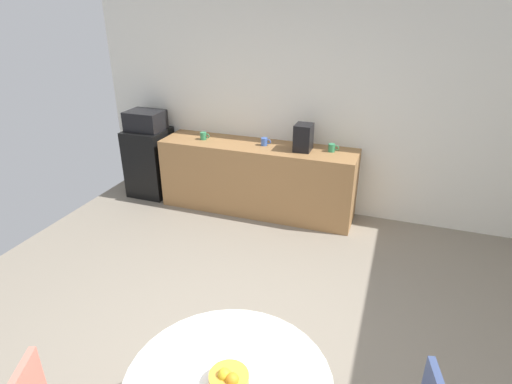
% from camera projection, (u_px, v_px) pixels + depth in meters
% --- Properties ---
extents(ground_plane, '(6.00, 6.00, 0.00)m').
position_uv_depth(ground_plane, '(230.00, 377.00, 3.11)').
color(ground_plane, gray).
extents(wall_back, '(6.00, 0.10, 2.60)m').
position_uv_depth(wall_back, '(322.00, 112.00, 5.13)').
color(wall_back, white).
rests_on(wall_back, ground_plane).
extents(counter_block, '(2.50, 0.60, 0.90)m').
position_uv_depth(counter_block, '(257.00, 178.00, 5.41)').
color(counter_block, '#9E7042').
rests_on(counter_block, ground_plane).
extents(mini_fridge, '(0.54, 0.54, 0.94)m').
position_uv_depth(mini_fridge, '(150.00, 162.00, 5.89)').
color(mini_fridge, black).
rests_on(mini_fridge, ground_plane).
extents(microwave, '(0.48, 0.38, 0.26)m').
position_uv_depth(microwave, '(145.00, 121.00, 5.64)').
color(microwave, black).
rests_on(microwave, mini_fridge).
extents(fruit_bowl, '(0.21, 0.21, 0.11)m').
position_uv_depth(fruit_bowl, '(229.00, 379.00, 2.16)').
color(fruit_bowl, gold).
rests_on(fruit_bowl, round_table).
extents(mug_white, '(0.13, 0.08, 0.09)m').
position_uv_depth(mug_white, '(204.00, 136.00, 5.41)').
color(mug_white, '#338C59').
rests_on(mug_white, counter_block).
extents(mug_green, '(0.13, 0.08, 0.09)m').
position_uv_depth(mug_green, '(264.00, 142.00, 5.19)').
color(mug_green, '#3F66BF').
rests_on(mug_green, counter_block).
extents(mug_red, '(0.13, 0.08, 0.09)m').
position_uv_depth(mug_red, '(332.00, 148.00, 4.98)').
color(mug_red, '#338C59').
rests_on(mug_red, counter_block).
extents(coffee_maker, '(0.20, 0.24, 0.32)m').
position_uv_depth(coffee_maker, '(303.00, 137.00, 4.98)').
color(coffee_maker, black).
rests_on(coffee_maker, counter_block).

